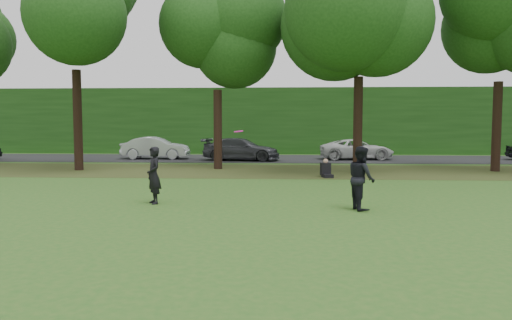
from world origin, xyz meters
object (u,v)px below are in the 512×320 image
Objects in this scene: player_left at (154,175)px; frisbee at (239,131)px; player_right at (361,178)px; seated_person at (326,170)px.

frisbee reaches higher than player_left.
player_right reaches higher than seated_person.
frisbee is (2.64, -0.47, 1.35)m from player_left.
player_left is 6.19m from player_right.
player_right is 2.19× the size of seated_person.
seated_person is at bearing 68.20° from frisbee.
frisbee is at bearing -125.22° from seated_person.
frisbee is 8.75m from seated_person.
player_right is 3.76m from frisbee.
frisbee reaches higher than player_right.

